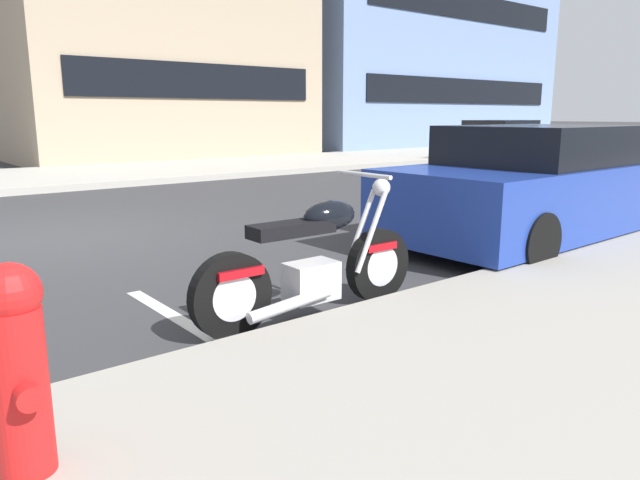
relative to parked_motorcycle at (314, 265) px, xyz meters
name	(u,v)px	position (x,y,z in m)	size (l,w,h in m)	color
ground_plane	(43,239)	(-0.86, 4.54, -0.43)	(260.00, 260.00, 0.00)	#333335
sidewalk_far_curb	(356,159)	(11.14, 11.75, -0.36)	(120.00, 5.00, 0.14)	#ADA89E
parking_stall_stripe	(189,325)	(-0.86, 0.44, -0.42)	(0.12, 2.20, 0.01)	silver
parked_motorcycle	(314,265)	(0.00, 0.00, 0.00)	(2.05, 0.62, 1.11)	black
parked_car_far_down_curb	(539,186)	(4.03, 0.54, 0.26)	(4.45, 1.96, 1.43)	navy
car_opposite_curb	(500,142)	(14.73, 8.47, 0.23)	(4.19, 1.98, 1.38)	silver
fire_hydrant	(17,365)	(-2.31, -1.06, 0.18)	(0.24, 0.36, 0.88)	red
townhouse_behind_pole	(392,27)	(19.95, 18.83, 5.48)	(14.89, 9.64, 11.81)	#6B84B2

